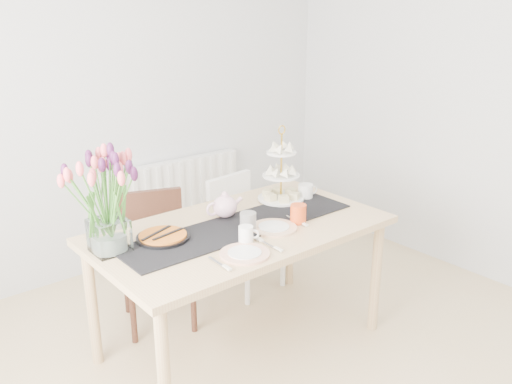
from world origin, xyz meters
TOP-DOWN VIEW (x-y plane):
  - room_shell at (0.00, 0.00)m, footprint 4.50×4.50m
  - radiator at (0.50, 2.19)m, footprint 1.20×0.08m
  - dining_table at (0.09, 0.80)m, footprint 1.60×0.90m
  - chair_brown at (-0.13, 1.39)m, footprint 0.52×0.52m
  - chair_white at (0.55, 1.40)m, footprint 0.44×0.44m
  - table_runner at (0.09, 0.80)m, footprint 1.40×0.35m
  - tulip_vase at (-0.60, 0.95)m, footprint 0.62×0.62m
  - cake_stand at (0.55, 0.97)m, footprint 0.29×0.29m
  - teapot at (0.10, 0.95)m, footprint 0.24×0.20m
  - cream_jug at (0.69, 0.90)m, footprint 0.12×0.12m
  - tart_tin at (-0.33, 0.91)m, footprint 0.27×0.27m
  - mug_grey at (0.09, 0.72)m, footprint 0.11×0.11m
  - mug_white at (-0.02, 0.61)m, footprint 0.10×0.10m
  - mug_orange at (0.38, 0.64)m, footprint 0.12×0.12m
  - plate_left at (-0.11, 0.50)m, footprint 0.26×0.26m
  - plate_right at (0.21, 0.66)m, footprint 0.29×0.29m

SIDE VIEW (x-z plane):
  - radiator at x=0.50m, z-range 0.15..0.75m
  - chair_white at x=0.55m, z-range 0.06..0.85m
  - chair_brown at x=-0.13m, z-range 0.06..0.88m
  - dining_table at x=0.09m, z-range 0.30..1.05m
  - table_runner at x=0.09m, z-range 0.75..0.76m
  - plate_left at x=-0.11m, z-range 0.75..0.76m
  - plate_right at x=0.21m, z-range 0.75..0.76m
  - tart_tin at x=-0.33m, z-range 0.75..0.78m
  - mug_white at x=-0.02m, z-range 0.75..0.84m
  - cream_jug at x=0.69m, z-range 0.75..0.84m
  - mug_grey at x=0.09m, z-range 0.75..0.85m
  - mug_orange at x=0.38m, z-range 0.75..0.86m
  - teapot at x=0.10m, z-range 0.75..0.89m
  - cake_stand at x=0.55m, z-range 0.66..1.08m
  - tulip_vase at x=-0.60m, z-range 0.82..1.35m
  - room_shell at x=0.00m, z-range -0.95..3.55m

